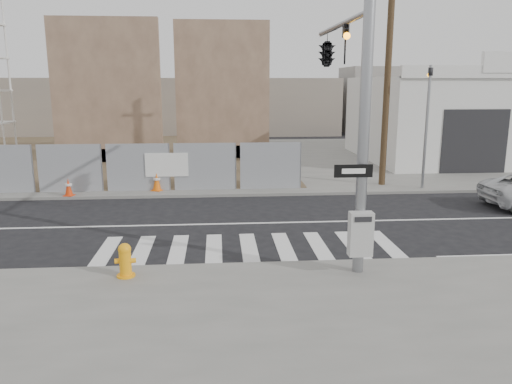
{
  "coord_description": "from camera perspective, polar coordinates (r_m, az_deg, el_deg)",
  "views": [
    {
      "loc": [
        -0.85,
        -16.01,
        4.6
      ],
      "look_at": [
        0.28,
        -1.49,
        1.4
      ],
      "focal_mm": 35.0,
      "sensor_mm": 36.0,
      "label": 1
    }
  ],
  "objects": [
    {
      "name": "auto_shop",
      "position": [
        32.62,
        22.88,
        7.79
      ],
      "size": [
        12.0,
        10.2,
        5.95
      ],
      "color": "silver",
      "rests_on": "sidewalk_far"
    },
    {
      "name": "utility_pole_right",
      "position": [
        22.74,
        14.85,
        13.51
      ],
      "size": [
        1.6,
        0.28,
        10.0
      ],
      "color": "#483721",
      "rests_on": "sidewalk_far"
    },
    {
      "name": "concrete_wall_right",
      "position": [
        30.12,
        -3.81,
        10.03
      ],
      "size": [
        5.5,
        1.3,
        8.0
      ],
      "color": "brown",
      "rests_on": "sidewalk_far"
    },
    {
      "name": "far_signal_pole",
      "position": [
        22.46,
        19.02,
        8.87
      ],
      "size": [
        0.16,
        0.2,
        5.6
      ],
      "color": "gray",
      "rests_on": "sidewalk_far"
    },
    {
      "name": "sidewalk_far",
      "position": [
        30.37,
        -2.78,
        3.77
      ],
      "size": [
        50.0,
        20.0,
        0.12
      ],
      "primitive_type": "cube",
      "color": "slate",
      "rests_on": "ground"
    },
    {
      "name": "fire_hydrant",
      "position": [
        12.21,
        -14.72,
        -7.54
      ],
      "size": [
        0.52,
        0.52,
        0.82
      ],
      "rotation": [
        0.0,
        0.0,
        0.23
      ],
      "color": "#FCA00E",
      "rests_on": "sidewalk_near"
    },
    {
      "name": "traffic_cone_c",
      "position": [
        21.52,
        -20.64,
        0.5
      ],
      "size": [
        0.44,
        0.44,
        0.71
      ],
      "rotation": [
        0.0,
        0.0,
        -0.23
      ],
      "color": "red",
      "rests_on": "sidewalk_far"
    },
    {
      "name": "ground",
      "position": [
        16.68,
        -1.34,
        -3.62
      ],
      "size": [
        100.0,
        100.0,
        0.0
      ],
      "primitive_type": "plane",
      "color": "black",
      "rests_on": "ground"
    },
    {
      "name": "traffic_cone_d",
      "position": [
        21.51,
        -11.27,
        1.17
      ],
      "size": [
        0.54,
        0.54,
        0.79
      ],
      "rotation": [
        0.0,
        0.0,
        -0.43
      ],
      "color": "orange",
      "rests_on": "sidewalk_far"
    },
    {
      "name": "signal_pole",
      "position": [
        14.36,
        9.27,
        12.95
      ],
      "size": [
        0.96,
        5.87,
        7.0
      ],
      "color": "gray",
      "rests_on": "sidewalk_near"
    },
    {
      "name": "concrete_wall_left",
      "position": [
        29.76,
        -16.58,
        9.52
      ],
      "size": [
        6.0,
        1.3,
        8.0
      ],
      "color": "brown",
      "rests_on": "sidewalk_far"
    }
  ]
}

